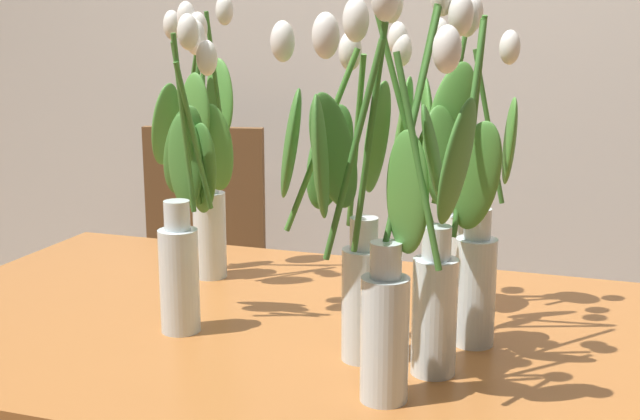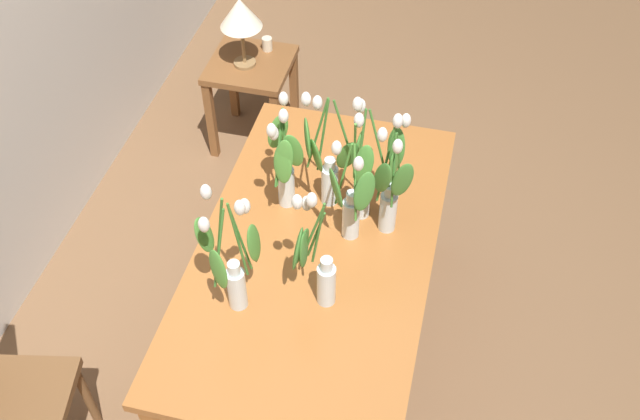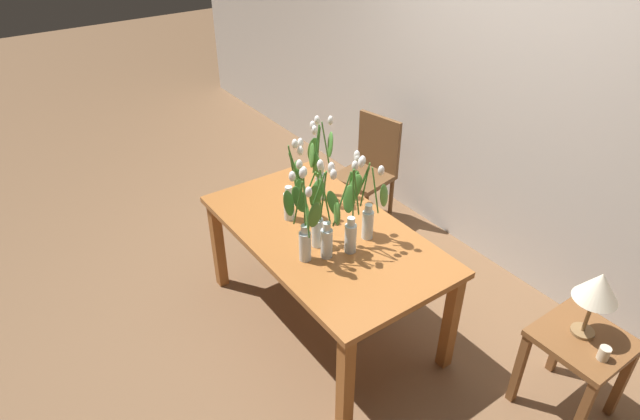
{
  "view_description": "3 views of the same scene",
  "coord_description": "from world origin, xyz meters",
  "px_view_note": "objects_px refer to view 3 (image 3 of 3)",
  "views": [
    {
      "loc": [
        0.43,
        -1.31,
        1.26
      ],
      "look_at": [
        -0.01,
        -0.01,
        0.95
      ],
      "focal_mm": 46.78,
      "sensor_mm": 36.0,
      "label": 1
    },
    {
      "loc": [
        -1.75,
        -0.44,
        2.89
      ],
      "look_at": [
        -0.01,
        -0.02,
        0.96
      ],
      "focal_mm": 40.68,
      "sensor_mm": 36.0,
      "label": 2
    },
    {
      "loc": [
        2.16,
        -1.56,
        2.62
      ],
      "look_at": [
        0.03,
        -0.05,
        0.93
      ],
      "focal_mm": 30.08,
      "sensor_mm": 36.0,
      "label": 3
    }
  ],
  "objects_px": {
    "tulip_vase_2": "(303,227)",
    "dining_chair": "(370,166)",
    "tulip_vase_4": "(350,219)",
    "tulip_vase_1": "(365,203)",
    "tulip_vase_3": "(319,166)",
    "tulip_vase_6": "(317,214)",
    "table_lamp": "(598,288)",
    "pillar_candle": "(604,353)",
    "dining_table": "(324,243)",
    "side_table": "(578,353)",
    "tulip_vase_5": "(293,190)",
    "tulip_vase_0": "(322,228)"
  },
  "relations": [
    {
      "from": "dining_table",
      "to": "dining_chair",
      "type": "height_order",
      "value": "dining_chair"
    },
    {
      "from": "tulip_vase_3",
      "to": "dining_table",
      "type": "bearing_deg",
      "value": -31.24
    },
    {
      "from": "tulip_vase_6",
      "to": "dining_chair",
      "type": "relative_size",
      "value": 0.63
    },
    {
      "from": "tulip_vase_4",
      "to": "dining_chair",
      "type": "relative_size",
      "value": 0.61
    },
    {
      "from": "tulip_vase_0",
      "to": "tulip_vase_6",
      "type": "relative_size",
      "value": 0.99
    },
    {
      "from": "tulip_vase_2",
      "to": "tulip_vase_6",
      "type": "height_order",
      "value": "tulip_vase_6"
    },
    {
      "from": "tulip_vase_6",
      "to": "table_lamp",
      "type": "xyz_separation_m",
      "value": [
        1.23,
        0.84,
        -0.1
      ]
    },
    {
      "from": "side_table",
      "to": "table_lamp",
      "type": "relative_size",
      "value": 1.38
    },
    {
      "from": "tulip_vase_1",
      "to": "tulip_vase_5",
      "type": "bearing_deg",
      "value": -151.12
    },
    {
      "from": "tulip_vase_0",
      "to": "tulip_vase_1",
      "type": "xyz_separation_m",
      "value": [
        -0.02,
        0.32,
        0.04
      ]
    },
    {
      "from": "tulip_vase_2",
      "to": "table_lamp",
      "type": "xyz_separation_m",
      "value": [
        1.16,
        0.97,
        -0.1
      ]
    },
    {
      "from": "tulip_vase_0",
      "to": "side_table",
      "type": "bearing_deg",
      "value": 36.74
    },
    {
      "from": "tulip_vase_2",
      "to": "side_table",
      "type": "height_order",
      "value": "tulip_vase_2"
    },
    {
      "from": "tulip_vase_1",
      "to": "dining_chair",
      "type": "xyz_separation_m",
      "value": [
        -0.96,
        0.86,
        -0.45
      ]
    },
    {
      "from": "tulip_vase_2",
      "to": "tulip_vase_4",
      "type": "relative_size",
      "value": 0.98
    },
    {
      "from": "side_table",
      "to": "tulip_vase_0",
      "type": "bearing_deg",
      "value": -143.26
    },
    {
      "from": "tulip_vase_4",
      "to": "tulip_vase_1",
      "type": "bearing_deg",
      "value": 110.36
    },
    {
      "from": "tulip_vase_2",
      "to": "tulip_vase_6",
      "type": "relative_size",
      "value": 0.94
    },
    {
      "from": "tulip_vase_1",
      "to": "tulip_vase_5",
      "type": "height_order",
      "value": "tulip_vase_5"
    },
    {
      "from": "tulip_vase_3",
      "to": "table_lamp",
      "type": "relative_size",
      "value": 1.45
    },
    {
      "from": "tulip_vase_3",
      "to": "tulip_vase_4",
      "type": "xyz_separation_m",
      "value": [
        0.57,
        -0.2,
        -0.02
      ]
    },
    {
      "from": "dining_table",
      "to": "tulip_vase_4",
      "type": "distance_m",
      "value": 0.39
    },
    {
      "from": "pillar_candle",
      "to": "tulip_vase_3",
      "type": "bearing_deg",
      "value": -166.21
    },
    {
      "from": "tulip_vase_2",
      "to": "tulip_vase_5",
      "type": "xyz_separation_m",
      "value": [
        -0.39,
        0.19,
        -0.02
      ]
    },
    {
      "from": "tulip_vase_0",
      "to": "tulip_vase_6",
      "type": "height_order",
      "value": "tulip_vase_6"
    },
    {
      "from": "pillar_candle",
      "to": "table_lamp",
      "type": "bearing_deg",
      "value": 153.42
    },
    {
      "from": "tulip_vase_6",
      "to": "side_table",
      "type": "bearing_deg",
      "value": 33.04
    },
    {
      "from": "tulip_vase_2",
      "to": "dining_chair",
      "type": "bearing_deg",
      "value": 126.22
    },
    {
      "from": "tulip_vase_5",
      "to": "dining_chair",
      "type": "distance_m",
      "value": 1.29
    },
    {
      "from": "side_table",
      "to": "tulip_vase_3",
      "type": "bearing_deg",
      "value": -163.25
    },
    {
      "from": "tulip_vase_5",
      "to": "tulip_vase_3",
      "type": "bearing_deg",
      "value": 109.51
    },
    {
      "from": "tulip_vase_4",
      "to": "side_table",
      "type": "height_order",
      "value": "tulip_vase_4"
    },
    {
      "from": "tulip_vase_3",
      "to": "tulip_vase_6",
      "type": "relative_size",
      "value": 0.98
    },
    {
      "from": "dining_table",
      "to": "tulip_vase_6",
      "type": "height_order",
      "value": "tulip_vase_6"
    },
    {
      "from": "tulip_vase_1",
      "to": "dining_chair",
      "type": "bearing_deg",
      "value": 138.0
    },
    {
      "from": "tulip_vase_4",
      "to": "pillar_candle",
      "type": "distance_m",
      "value": 1.44
    },
    {
      "from": "tulip_vase_2",
      "to": "side_table",
      "type": "relative_size",
      "value": 1.01
    },
    {
      "from": "tulip_vase_2",
      "to": "side_table",
      "type": "bearing_deg",
      "value": 38.79
    },
    {
      "from": "table_lamp",
      "to": "tulip_vase_0",
      "type": "bearing_deg",
      "value": -142.0
    },
    {
      "from": "dining_chair",
      "to": "table_lamp",
      "type": "height_order",
      "value": "table_lamp"
    },
    {
      "from": "dining_table",
      "to": "table_lamp",
      "type": "bearing_deg",
      "value": 28.87
    },
    {
      "from": "dining_table",
      "to": "dining_chair",
      "type": "distance_m",
      "value": 1.3
    },
    {
      "from": "dining_table",
      "to": "tulip_vase_5",
      "type": "xyz_separation_m",
      "value": [
        -0.24,
        -0.06,
        0.29
      ]
    },
    {
      "from": "dining_table",
      "to": "tulip_vase_1",
      "type": "height_order",
      "value": "tulip_vase_1"
    },
    {
      "from": "tulip_vase_1",
      "to": "tulip_vase_4",
      "type": "relative_size",
      "value": 0.94
    },
    {
      "from": "tulip_vase_0",
      "to": "tulip_vase_4",
      "type": "bearing_deg",
      "value": 74.81
    },
    {
      "from": "dining_chair",
      "to": "side_table",
      "type": "xyz_separation_m",
      "value": [
        2.13,
        -0.32,
        -0.09
      ]
    },
    {
      "from": "tulip_vase_4",
      "to": "dining_chair",
      "type": "xyz_separation_m",
      "value": [
        -1.02,
        1.02,
        -0.43
      ]
    },
    {
      "from": "tulip_vase_5",
      "to": "dining_table",
      "type": "bearing_deg",
      "value": 14.52
    },
    {
      "from": "tulip_vase_0",
      "to": "tulip_vase_6",
      "type": "bearing_deg",
      "value": 158.34
    }
  ]
}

